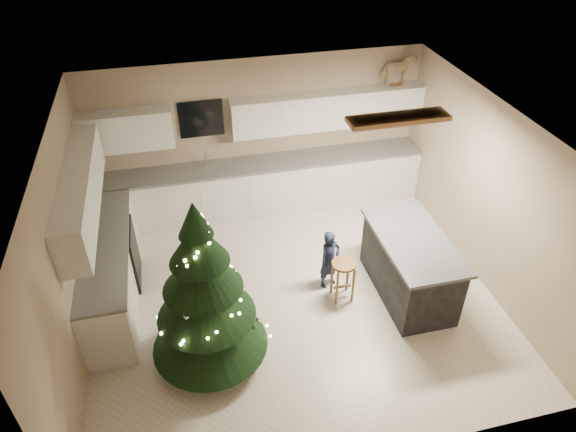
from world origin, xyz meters
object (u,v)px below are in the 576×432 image
object	(u,v)px
island	(410,265)
christmas_tree	(205,301)
bar_stool	(343,272)
rocking_horse	(398,70)
toddler	(330,260)

from	to	relation	value
island	christmas_tree	distance (m)	2.92
island	christmas_tree	xyz separation A→B (m)	(-2.84, -0.50, 0.48)
bar_stool	rocking_horse	size ratio (longest dim) A/B	1.02
bar_stool	island	bearing A→B (deg)	-6.18
bar_stool	christmas_tree	bearing A→B (deg)	-162.61
bar_stool	toddler	world-z (taller)	toddler
toddler	island	bearing A→B (deg)	-44.76
toddler	christmas_tree	bearing A→B (deg)	-177.68
bar_stool	rocking_horse	xyz separation A→B (m)	(1.65, 2.51, 1.79)
island	bar_stool	distance (m)	0.94
bar_stool	rocking_horse	world-z (taller)	rocking_horse
island	rocking_horse	size ratio (longest dim) A/B	2.74
christmas_tree	toddler	bearing A→B (deg)	26.27
rocking_horse	bar_stool	bearing A→B (deg)	133.58
island	rocking_horse	xyz separation A→B (m)	(0.72, 2.61, 1.78)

